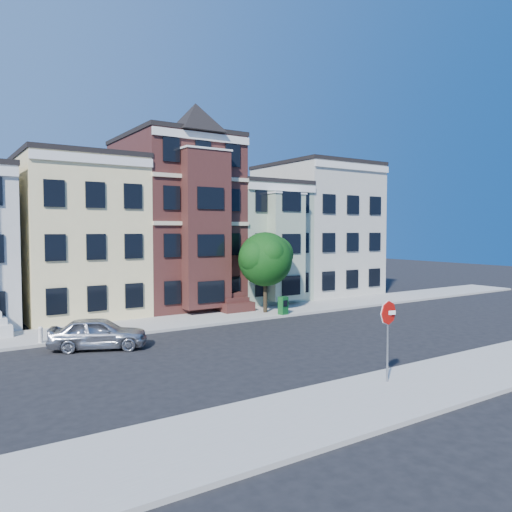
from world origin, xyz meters
TOP-DOWN VIEW (x-y plane):
  - ground at (0.00, 0.00)m, footprint 120.00×120.00m
  - far_sidewalk at (0.00, 8.00)m, footprint 60.00×4.00m
  - near_sidewalk at (0.00, -8.00)m, footprint 60.00×4.00m
  - house_yellow at (-7.00, 14.50)m, footprint 7.00×9.00m
  - house_brown at (0.00, 14.50)m, footprint 7.00×9.00m
  - house_green at (6.50, 14.50)m, footprint 6.00×9.00m
  - house_cream at (13.50, 14.50)m, footprint 8.00×9.00m
  - street_tree at (3.31, 7.61)m, footprint 6.35×6.35m
  - parked_car at (-8.61, 4.11)m, footprint 4.77×3.43m
  - newspaper_box at (3.80, 6.30)m, footprint 0.57×0.53m
  - fire_hydrant at (-10.75, 6.30)m, footprint 0.28×0.28m
  - stop_sign at (-1.62, -7.18)m, footprint 0.91×0.36m

SIDE VIEW (x-z plane):
  - ground at x=0.00m, z-range 0.00..0.00m
  - far_sidewalk at x=0.00m, z-range 0.00..0.15m
  - near_sidewalk at x=0.00m, z-range 0.00..0.15m
  - fire_hydrant at x=-10.75m, z-range 0.15..0.78m
  - newspaper_box at x=3.80m, z-range 0.15..1.29m
  - parked_car at x=-8.61m, z-range 0.00..1.51m
  - stop_sign at x=-1.62m, z-range 0.15..3.47m
  - street_tree at x=3.31m, z-range 0.15..6.68m
  - house_green at x=6.50m, z-range 0.00..9.00m
  - house_yellow at x=-7.00m, z-range 0.00..10.00m
  - house_cream at x=13.50m, z-range 0.00..11.00m
  - house_brown at x=0.00m, z-range 0.00..12.00m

